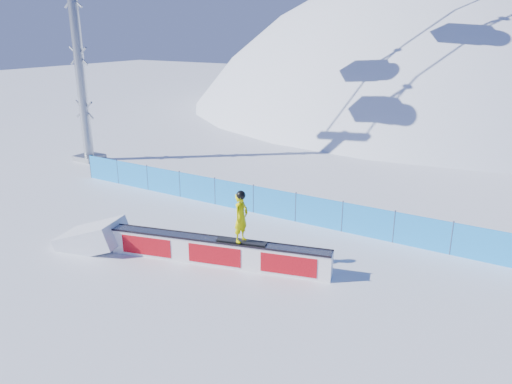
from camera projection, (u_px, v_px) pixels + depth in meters
The scene contains 6 objects.
ground at pixel (210, 257), 17.12m from camera, with size 160.00×160.00×0.00m, color white.
snow_hill at pixel (433, 263), 56.84m from camera, with size 64.00×64.00×64.00m.
safety_fence at pixel (274, 203), 20.58m from camera, with size 22.05×0.05×1.30m.
rail_box at pixel (217, 252), 16.49m from camera, with size 7.52×2.44×0.92m.
snow_ramp at pixel (93, 247), 17.93m from camera, with size 2.24×1.50×0.84m, color white, non-canonical shape.
snowboarder at pixel (241, 217), 15.84m from camera, with size 1.69×0.71×1.74m.
Camera 1 is at (9.44, -12.46, 7.50)m, focal length 35.00 mm.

